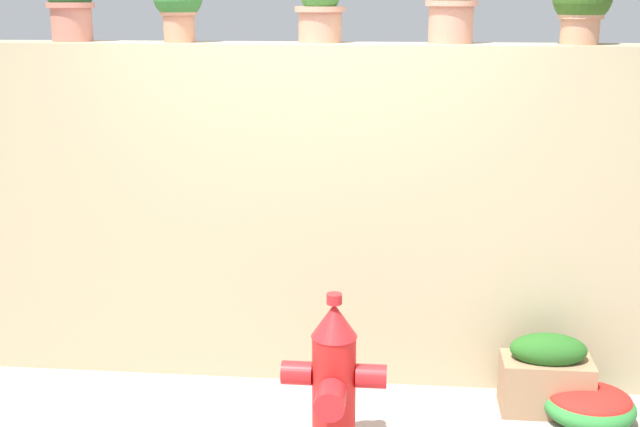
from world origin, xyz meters
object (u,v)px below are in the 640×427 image
Objects in this scene: flower_bush_left at (590,404)px; planter_box at (546,375)px; potted_plant_3 at (320,5)px; fire_hydrant at (334,384)px.

planter_box is (-0.22, 0.12, 0.11)m from flower_bush_left.
potted_plant_3 is 0.77× the size of planter_box.
fire_hydrant reaches higher than planter_box.
potted_plant_3 reaches higher than flower_bush_left.
flower_bush_left is at bearing -19.57° from potted_plant_3.
potted_plant_3 is 2.09m from fire_hydrant.
potted_plant_3 reaches higher than planter_box.
fire_hydrant reaches higher than flower_bush_left.
flower_bush_left is (1.36, 0.48, -0.29)m from fire_hydrant.
planter_box is (1.31, -0.43, -2.00)m from potted_plant_3.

